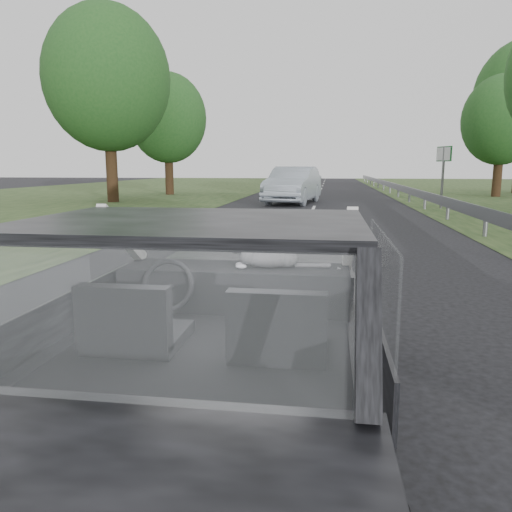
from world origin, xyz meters
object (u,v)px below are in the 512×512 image
(subject_car, at_px, (216,333))
(other_car, at_px, (293,185))
(cat, at_px, (270,257))
(highway_sign, at_px, (443,178))

(subject_car, bearing_deg, other_car, 92.92)
(cat, height_order, other_car, other_car)
(subject_car, distance_m, other_car, 20.55)
(subject_car, bearing_deg, cat, 68.63)
(subject_car, height_order, other_car, other_car)
(cat, height_order, highway_sign, highway_sign)
(subject_car, relative_size, cat, 7.80)
(subject_car, xyz_separation_m, cat, (0.24, 0.62, 0.35))
(other_car, bearing_deg, highway_sign, -9.85)
(cat, bearing_deg, highway_sign, 63.27)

